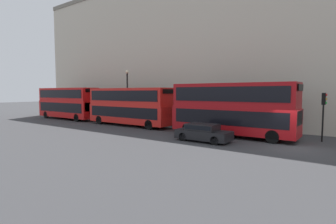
# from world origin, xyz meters

# --- Properties ---
(ground_plane) EXTENTS (200.00, 200.00, 0.00)m
(ground_plane) POSITION_xyz_m (0.00, 0.00, 0.00)
(ground_plane) COLOR #38383A
(building_facade) EXTENTS (1.10, 80.00, 18.48)m
(building_facade) POSITION_xyz_m (7.00, 0.00, 9.55)
(building_facade) COLOR beige
(building_facade) RESTS_ON ground
(bus_leading) EXTENTS (2.59, 10.52, 4.51)m
(bus_leading) POSITION_xyz_m (1.60, 4.98, 2.48)
(bus_leading) COLOR #A80F14
(bus_leading) RESTS_ON ground
(bus_second_in_queue) EXTENTS (2.59, 10.83, 4.21)m
(bus_second_in_queue) POSITION_xyz_m (1.60, 16.99, 2.32)
(bus_second_in_queue) COLOR red
(bus_second_in_queue) RESTS_ON ground
(bus_third_in_queue) EXTENTS (2.59, 10.59, 4.33)m
(bus_third_in_queue) POSITION_xyz_m (1.60, 28.92, 2.39)
(bus_third_in_queue) COLOR red
(bus_third_in_queue) RESTS_ON ground
(car_dark_sedan) EXTENTS (1.78, 4.22, 1.34)m
(car_dark_sedan) POSITION_xyz_m (-1.80, 5.85, 0.71)
(car_dark_sedan) COLOR black
(car_dark_sedan) RESTS_ON ground
(traffic_light) EXTENTS (0.30, 0.36, 3.71)m
(traffic_light) POSITION_xyz_m (3.37, -1.56, 2.68)
(traffic_light) COLOR black
(traffic_light) RESTS_ON ground
(street_lamp) EXTENTS (0.44, 0.44, 6.43)m
(street_lamp) POSITION_xyz_m (3.39, 19.13, 3.98)
(street_lamp) COLOR black
(street_lamp) RESTS_ON ground
(pedestrian) EXTENTS (0.36, 0.36, 1.69)m
(pedestrian) POSITION_xyz_m (4.36, 2.76, 0.78)
(pedestrian) COLOR brown
(pedestrian) RESTS_ON ground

